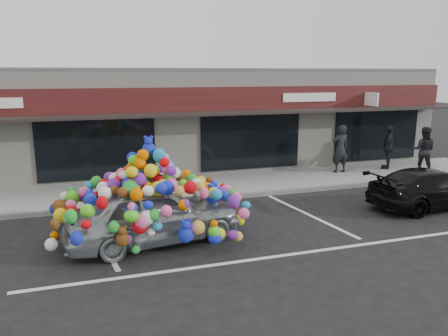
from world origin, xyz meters
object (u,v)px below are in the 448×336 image
object	(u,v)px
pedestrian_a	(340,149)
pedestrian_c	(388,147)
pedestrian_b	(423,150)
black_sedan	(432,188)
toy_car	(152,207)

from	to	relation	value
pedestrian_a	pedestrian_c	bearing A→B (deg)	179.93
pedestrian_b	black_sedan	bearing A→B (deg)	95.32
toy_car	pedestrian_c	bearing A→B (deg)	-74.98
pedestrian_a	pedestrian_b	world-z (taller)	pedestrian_a
black_sedan	pedestrian_b	size ratio (longest dim) A/B	2.23
toy_car	black_sedan	xyz separation A→B (m)	(8.74, 0.24, -0.31)
toy_car	pedestrian_c	world-z (taller)	toy_car
toy_car	pedestrian_c	distance (m)	11.69
pedestrian_b	pedestrian_a	bearing A→B (deg)	23.11
toy_car	pedestrian_c	xyz separation A→B (m)	(10.66, 4.81, 0.15)
toy_car	black_sedan	world-z (taller)	toy_car
pedestrian_c	pedestrian_a	bearing A→B (deg)	-47.98
pedestrian_b	pedestrian_c	distance (m)	1.39
pedestrian_c	pedestrian_b	bearing A→B (deg)	77.65
pedestrian_a	pedestrian_b	size ratio (longest dim) A/B	1.03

